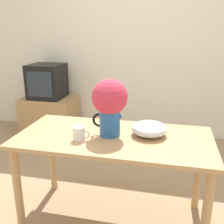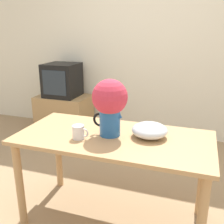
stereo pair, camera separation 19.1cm
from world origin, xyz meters
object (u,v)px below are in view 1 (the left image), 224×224
(coffee_mug, at_px, (79,133))
(tv_set, at_px, (47,81))
(white_bowl, at_px, (149,129))
(flower_vase, at_px, (110,103))

(coffee_mug, xyz_separation_m, tv_set, (-1.11, 1.75, -0.00))
(coffee_mug, height_order, white_bowl, white_bowl)
(coffee_mug, bearing_deg, white_bowl, 22.36)
(flower_vase, distance_m, tv_set, 2.08)
(coffee_mug, bearing_deg, flower_vase, 35.69)
(coffee_mug, relative_size, tv_set, 0.26)
(flower_vase, xyz_separation_m, tv_set, (-1.30, 1.61, -0.20))
(white_bowl, bearing_deg, coffee_mug, -157.64)
(coffee_mug, xyz_separation_m, white_bowl, (0.48, 0.20, 0.00))
(flower_vase, distance_m, coffee_mug, 0.31)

